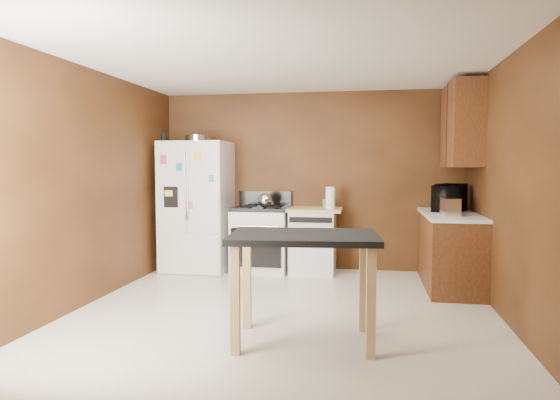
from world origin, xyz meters
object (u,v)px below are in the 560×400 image
(gas_range, at_px, (261,238))
(island, at_px, (304,251))
(toaster, at_px, (450,207))
(dishwasher, at_px, (313,240))
(kettle, at_px, (265,200))
(microwave, at_px, (450,199))
(roasting_pan, at_px, (198,139))
(refrigerator, at_px, (197,206))
(pen_cup, at_px, (164,137))
(green_canister, at_px, (326,204))
(paper_towel, at_px, (330,198))

(gas_range, xyz_separation_m, island, (0.94, -2.68, 0.31))
(toaster, height_order, dishwasher, toaster)
(dishwasher, relative_size, island, 0.70)
(kettle, height_order, gas_range, gas_range)
(island, bearing_deg, microwave, 58.07)
(kettle, distance_m, island, 2.68)
(roasting_pan, height_order, kettle, roasting_pan)
(dishwasher, bearing_deg, toaster, -26.31)
(refrigerator, relative_size, gas_range, 1.64)
(pen_cup, relative_size, green_canister, 0.98)
(green_canister, distance_m, dishwasher, 0.53)
(pen_cup, relative_size, island, 0.09)
(toaster, bearing_deg, refrigerator, 160.37)
(roasting_pan, bearing_deg, microwave, -3.76)
(island, bearing_deg, toaster, 52.41)
(green_canister, xyz_separation_m, gas_range, (-0.90, -0.09, -0.49))
(paper_towel, relative_size, island, 0.23)
(pen_cup, distance_m, island, 3.54)
(pen_cup, distance_m, microwave, 3.87)
(gas_range, xyz_separation_m, dishwasher, (0.72, 0.02, -0.01))
(roasting_pan, bearing_deg, dishwasher, 1.32)
(roasting_pan, bearing_deg, gas_range, 0.82)
(dishwasher, bearing_deg, gas_range, -178.06)
(microwave, bearing_deg, green_canister, 102.51)
(paper_towel, distance_m, green_canister, 0.20)
(dishwasher, bearing_deg, paper_towel, -21.81)
(gas_range, distance_m, dishwasher, 0.72)
(toaster, xyz_separation_m, refrigerator, (-3.30, 0.74, -0.10))
(paper_towel, xyz_separation_m, refrigerator, (-1.87, 0.01, -0.14))
(green_canister, relative_size, toaster, 0.43)
(kettle, bearing_deg, gas_range, 120.61)
(gas_range, relative_size, island, 0.86)
(island, bearing_deg, green_canister, 90.91)
(refrigerator, bearing_deg, kettle, -4.86)
(kettle, relative_size, toaster, 0.74)
(microwave, relative_size, refrigerator, 0.31)
(kettle, relative_size, microwave, 0.36)
(paper_towel, bearing_deg, dishwasher, 158.19)
(microwave, distance_m, gas_range, 2.54)
(microwave, distance_m, dishwasher, 1.86)
(green_canister, relative_size, microwave, 0.21)
(green_canister, relative_size, dishwasher, 0.13)
(pen_cup, bearing_deg, roasting_pan, 22.72)
(roasting_pan, xyz_separation_m, paper_towel, (1.86, -0.06, -0.81))
(island, bearing_deg, pen_cup, 132.39)
(roasting_pan, bearing_deg, green_canister, 3.45)
(pen_cup, bearing_deg, dishwasher, 6.09)
(kettle, height_order, refrigerator, refrigerator)
(green_canister, bearing_deg, microwave, -11.85)
(pen_cup, distance_m, gas_range, 1.94)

